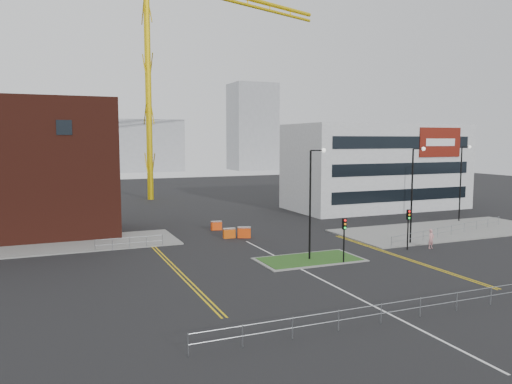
% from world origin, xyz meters
% --- Properties ---
extents(ground, '(200.00, 200.00, 0.00)m').
position_xyz_m(ground, '(0.00, 0.00, 0.00)').
color(ground, black).
rests_on(ground, ground).
extents(pavement_left, '(28.00, 8.00, 0.12)m').
position_xyz_m(pavement_left, '(-20.00, 22.00, 0.06)').
color(pavement_left, slate).
rests_on(pavement_left, ground).
extents(pavement_right, '(24.00, 10.00, 0.12)m').
position_xyz_m(pavement_right, '(22.00, 14.00, 0.06)').
color(pavement_right, slate).
rests_on(pavement_right, ground).
extents(island_kerb, '(8.60, 4.60, 0.08)m').
position_xyz_m(island_kerb, '(2.00, 8.00, 0.04)').
color(island_kerb, slate).
rests_on(island_kerb, ground).
extents(grass_island, '(8.00, 4.00, 0.12)m').
position_xyz_m(grass_island, '(2.00, 8.00, 0.06)').
color(grass_island, '#254E1A').
rests_on(grass_island, ground).
extents(office_block, '(25.00, 12.20, 12.00)m').
position_xyz_m(office_block, '(26.01, 31.97, 6.00)').
color(office_block, '#B4B6BA').
rests_on(office_block, ground).
extents(tower_crane, '(49.82, 19.98, 40.34)m').
position_xyz_m(tower_crane, '(3.25, 57.02, 27.74)').
color(tower_crane, '#DEB80D').
rests_on(tower_crane, ground).
extents(streetlamp_island, '(1.46, 0.36, 9.18)m').
position_xyz_m(streetlamp_island, '(2.22, 8.00, 5.41)').
color(streetlamp_island, black).
rests_on(streetlamp_island, ground).
extents(streetlamp_right_near, '(1.46, 0.36, 9.18)m').
position_xyz_m(streetlamp_right_near, '(14.22, 10.00, 5.41)').
color(streetlamp_right_near, black).
rests_on(streetlamp_right_near, ground).
extents(streetlamp_right_far, '(1.46, 0.36, 9.18)m').
position_xyz_m(streetlamp_right_far, '(28.22, 18.00, 5.41)').
color(streetlamp_right_far, black).
rests_on(streetlamp_right_far, ground).
extents(traffic_light_island, '(0.28, 0.33, 3.65)m').
position_xyz_m(traffic_light_island, '(4.00, 5.98, 2.57)').
color(traffic_light_island, black).
rests_on(traffic_light_island, ground).
extents(traffic_light_right, '(0.28, 0.33, 3.65)m').
position_xyz_m(traffic_light_right, '(12.00, 7.98, 2.57)').
color(traffic_light_right, black).
rests_on(traffic_light_right, ground).
extents(railing_front, '(24.05, 0.05, 1.10)m').
position_xyz_m(railing_front, '(0.00, -6.00, 0.78)').
color(railing_front, gray).
rests_on(railing_front, ground).
extents(railing_left, '(6.05, 0.05, 1.10)m').
position_xyz_m(railing_left, '(-11.00, 18.00, 0.74)').
color(railing_left, gray).
rests_on(railing_left, ground).
extents(railing_right, '(19.05, 5.05, 1.10)m').
position_xyz_m(railing_right, '(20.50, 11.50, 0.78)').
color(railing_right, gray).
rests_on(railing_right, ground).
extents(centre_line, '(0.15, 30.00, 0.01)m').
position_xyz_m(centre_line, '(0.00, 2.00, 0.01)').
color(centre_line, silver).
rests_on(centre_line, ground).
extents(yellow_left_a, '(0.12, 24.00, 0.01)m').
position_xyz_m(yellow_left_a, '(-9.00, 10.00, 0.01)').
color(yellow_left_a, gold).
rests_on(yellow_left_a, ground).
extents(yellow_left_b, '(0.12, 24.00, 0.01)m').
position_xyz_m(yellow_left_b, '(-8.70, 10.00, 0.01)').
color(yellow_left_b, gold).
rests_on(yellow_left_b, ground).
extents(yellow_right_a, '(0.12, 20.00, 0.01)m').
position_xyz_m(yellow_right_a, '(9.50, 6.00, 0.01)').
color(yellow_right_a, gold).
rests_on(yellow_right_a, ground).
extents(yellow_right_b, '(0.12, 20.00, 0.01)m').
position_xyz_m(yellow_right_b, '(9.80, 6.00, 0.01)').
color(yellow_right_b, gold).
rests_on(yellow_right_b, ground).
extents(skyline_b, '(24.00, 12.00, 16.00)m').
position_xyz_m(skyline_b, '(10.00, 130.00, 8.00)').
color(skyline_b, gray).
rests_on(skyline_b, ground).
extents(skyline_c, '(14.00, 12.00, 28.00)m').
position_xyz_m(skyline_c, '(45.00, 125.00, 14.00)').
color(skyline_c, gray).
rests_on(skyline_c, ground).
extents(skyline_d, '(30.00, 12.00, 12.00)m').
position_xyz_m(skyline_d, '(-8.00, 140.00, 6.00)').
color(skyline_d, gray).
rests_on(skyline_d, ground).
extents(pedestrian, '(0.72, 0.55, 1.76)m').
position_xyz_m(pedestrian, '(14.35, 7.61, 0.88)').
color(pedestrian, pink).
rests_on(pedestrian, ground).
extents(barrier_left, '(1.23, 0.48, 1.02)m').
position_xyz_m(barrier_left, '(-1.00, 19.21, 0.55)').
color(barrier_left, '#D7520B').
rests_on(barrier_left, ground).
extents(barrier_mid, '(1.23, 0.58, 0.99)m').
position_xyz_m(barrier_mid, '(-0.78, 24.00, 0.54)').
color(barrier_mid, '#FE490E').
rests_on(barrier_mid, ground).
extents(barrier_right, '(1.40, 0.92, 1.12)m').
position_xyz_m(barrier_right, '(0.44, 18.77, 0.61)').
color(barrier_right, '#E9440C').
rests_on(barrier_right, ground).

